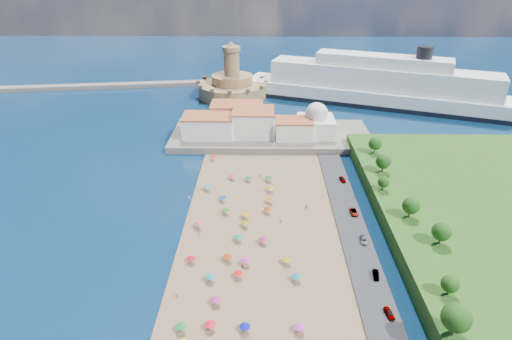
{
  "coord_description": "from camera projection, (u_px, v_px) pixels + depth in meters",
  "views": [
    {
      "loc": [
        6.31,
        -109.23,
        75.61
      ],
      "look_at": [
        4.0,
        25.0,
        8.0
      ],
      "focal_mm": 30.0,
      "sensor_mm": 36.0,
      "label": 1
    }
  ],
  "objects": [
    {
      "name": "breakwater",
      "position": [
        79.0,
        87.0,
        269.38
      ],
      "size": [
        199.03,
        34.77,
        2.6
      ],
      "primitive_type": "cube",
      "rotation": [
        0.0,
        0.0,
        0.14
      ],
      "color": "#59544C",
      "rests_on": "ground"
    },
    {
      "name": "cruise_ship",
      "position": [
        380.0,
        87.0,
        237.39
      ],
      "size": [
        151.98,
        74.56,
        33.57
      ],
      "color": "black",
      "rests_on": "ground"
    },
    {
      "name": "jetty",
      "position": [
        229.0,
        111.0,
        227.74
      ],
      "size": [
        18.0,
        70.0,
        2.4
      ],
      "primitive_type": "cube",
      "color": "#59544C",
      "rests_on": "ground"
    },
    {
      "name": "hillside_trees",
      "position": [
        415.0,
        221.0,
        117.67
      ],
      "size": [
        14.43,
        108.49,
        7.75
      ],
      "color": "#382314",
      "rests_on": "hillside"
    },
    {
      "name": "beach_parasols",
      "position": [
        235.0,
        258.0,
        115.95
      ],
      "size": [
        31.66,
        116.25,
        2.2
      ],
      "color": "gray",
      "rests_on": "beach"
    },
    {
      "name": "domed_building",
      "position": [
        316.0,
        122.0,
        190.55
      ],
      "size": [
        16.0,
        16.0,
        15.0
      ],
      "color": "silver",
      "rests_on": "terrace"
    },
    {
      "name": "parked_cars",
      "position": [
        361.0,
        232.0,
        128.32
      ],
      "size": [
        2.35,
        70.24,
        1.36
      ],
      "color": "gray",
      "rests_on": "promenade"
    },
    {
      "name": "waterfront_buildings",
      "position": [
        242.0,
        122.0,
        193.92
      ],
      "size": [
        57.0,
        29.0,
        11.0
      ],
      "color": "silver",
      "rests_on": "terrace"
    },
    {
      "name": "terrace",
      "position": [
        271.0,
        136.0,
        196.01
      ],
      "size": [
        90.0,
        36.0,
        3.0
      ],
      "primitive_type": "cube",
      "color": "#59544C",
      "rests_on": "ground"
    },
    {
      "name": "ground",
      "position": [
        242.0,
        229.0,
        131.65
      ],
      "size": [
        700.0,
        700.0,
        0.0
      ],
      "primitive_type": "plane",
      "color": "#071938",
      "rests_on": "ground"
    },
    {
      "name": "beachgoers",
      "position": [
        243.0,
        236.0,
        126.53
      ],
      "size": [
        41.08,
        92.91,
        1.89
      ],
      "color": "tan",
      "rests_on": "beach"
    },
    {
      "name": "fortress",
      "position": [
        232.0,
        86.0,
        252.06
      ],
      "size": [
        40.0,
        40.0,
        32.4
      ],
      "color": "#9C774E",
      "rests_on": "ground"
    }
  ]
}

